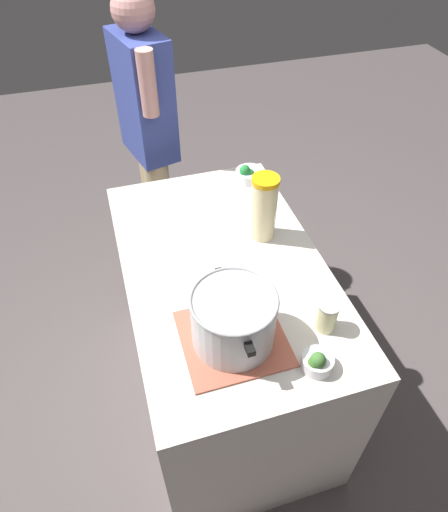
# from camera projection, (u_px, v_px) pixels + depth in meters

# --- Properties ---
(ground_plane) EXTENTS (8.00, 8.00, 0.00)m
(ground_plane) POSITION_uv_depth(u_px,v_px,m) (224.00, 384.00, 2.40)
(ground_plane) COLOR #4F4747
(counter_slab) EXTENTS (1.28, 0.77, 0.90)m
(counter_slab) POSITION_uv_depth(u_px,v_px,m) (224.00, 333.00, 2.09)
(counter_slab) COLOR beige
(counter_slab) RESTS_ON ground_plane
(dish_cloth) EXTENTS (0.33, 0.34, 0.01)m
(dish_cloth) POSITION_uv_depth(u_px,v_px,m) (233.00, 338.00, 1.52)
(dish_cloth) COLOR #B65D47
(dish_cloth) RESTS_ON counter_slab
(cooking_pot) EXTENTS (0.35, 0.28, 0.20)m
(cooking_pot) POSITION_uv_depth(u_px,v_px,m) (233.00, 318.00, 1.44)
(cooking_pot) COLOR #B7B7BC
(cooking_pot) RESTS_ON dish_cloth
(lemonade_pitcher) EXTENTS (0.11, 0.11, 0.29)m
(lemonade_pitcher) POSITION_uv_depth(u_px,v_px,m) (264.00, 208.00, 1.80)
(lemonade_pitcher) COLOR beige
(lemonade_pitcher) RESTS_ON counter_slab
(mason_jar) EXTENTS (0.07, 0.07, 0.12)m
(mason_jar) POSITION_uv_depth(u_px,v_px,m) (327.00, 316.00, 1.52)
(mason_jar) COLOR beige
(mason_jar) RESTS_ON counter_slab
(broccoli_bowl_front) EXTENTS (0.14, 0.14, 0.09)m
(broccoli_bowl_front) POSITION_uv_depth(u_px,v_px,m) (249.00, 174.00, 2.16)
(broccoli_bowl_front) COLOR silver
(broccoli_bowl_front) RESTS_ON counter_slab
(broccoli_bowl_center) EXTENTS (0.10, 0.10, 0.09)m
(broccoli_bowl_center) POSITION_uv_depth(u_px,v_px,m) (317.00, 362.00, 1.42)
(broccoli_bowl_center) COLOR silver
(broccoli_bowl_center) RESTS_ON counter_slab
(person_cook) EXTENTS (0.50, 0.28, 1.65)m
(person_cook) POSITION_uv_depth(u_px,v_px,m) (150.00, 138.00, 2.45)
(person_cook) COLOR tan
(person_cook) RESTS_ON ground_plane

